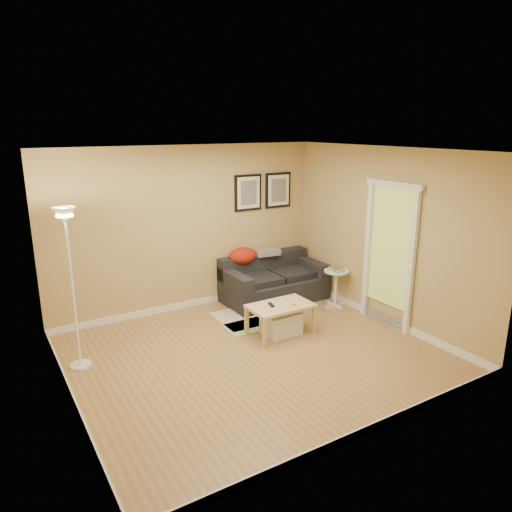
% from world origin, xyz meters
% --- Properties ---
extents(floor, '(4.50, 4.50, 0.00)m').
position_xyz_m(floor, '(0.00, 0.00, 0.00)').
color(floor, '#A07E44').
rests_on(floor, ground).
extents(ceiling, '(4.50, 4.50, 0.00)m').
position_xyz_m(ceiling, '(0.00, 0.00, 2.60)').
color(ceiling, white).
rests_on(ceiling, wall_back).
extents(wall_back, '(4.50, 0.00, 4.50)m').
position_xyz_m(wall_back, '(0.00, 2.00, 1.30)').
color(wall_back, tan).
rests_on(wall_back, ground).
extents(wall_front, '(4.50, 0.00, 4.50)m').
position_xyz_m(wall_front, '(0.00, -2.00, 1.30)').
color(wall_front, tan).
rests_on(wall_front, ground).
extents(wall_left, '(0.00, 4.00, 4.00)m').
position_xyz_m(wall_left, '(-2.25, 0.00, 1.30)').
color(wall_left, tan).
rests_on(wall_left, ground).
extents(wall_right, '(0.00, 4.00, 4.00)m').
position_xyz_m(wall_right, '(2.25, 0.00, 1.30)').
color(wall_right, tan).
rests_on(wall_right, ground).
extents(baseboard_back, '(4.50, 0.02, 0.10)m').
position_xyz_m(baseboard_back, '(0.00, 1.99, 0.05)').
color(baseboard_back, white).
rests_on(baseboard_back, ground).
extents(baseboard_front, '(4.50, 0.02, 0.10)m').
position_xyz_m(baseboard_front, '(0.00, -1.99, 0.05)').
color(baseboard_front, white).
rests_on(baseboard_front, ground).
extents(baseboard_left, '(0.02, 4.00, 0.10)m').
position_xyz_m(baseboard_left, '(-2.24, 0.00, 0.05)').
color(baseboard_left, white).
rests_on(baseboard_left, ground).
extents(baseboard_right, '(0.02, 4.00, 0.10)m').
position_xyz_m(baseboard_right, '(2.24, 0.00, 0.05)').
color(baseboard_right, white).
rests_on(baseboard_right, ground).
extents(sofa, '(1.70, 0.90, 0.75)m').
position_xyz_m(sofa, '(1.32, 1.53, 0.38)').
color(sofa, black).
rests_on(sofa, ground).
extents(red_throw, '(0.48, 0.36, 0.28)m').
position_xyz_m(red_throw, '(0.88, 1.83, 0.77)').
color(red_throw, '#B42E10').
rests_on(red_throw, sofa).
extents(plaid_throw, '(0.45, 0.32, 0.10)m').
position_xyz_m(plaid_throw, '(1.35, 1.81, 0.78)').
color(plaid_throw, tan).
rests_on(plaid_throw, sofa).
extents(framed_print_left, '(0.50, 0.04, 0.60)m').
position_xyz_m(framed_print_left, '(1.08, 1.98, 1.80)').
color(framed_print_left, black).
rests_on(framed_print_left, wall_back).
extents(framed_print_right, '(0.50, 0.04, 0.60)m').
position_xyz_m(framed_print_right, '(1.68, 1.98, 1.80)').
color(framed_print_right, black).
rests_on(framed_print_right, wall_back).
extents(area_rug, '(1.25, 0.85, 0.01)m').
position_xyz_m(area_rug, '(0.71, 1.12, 0.01)').
color(area_rug, beige).
rests_on(area_rug, ground).
extents(green_runner, '(0.70, 0.50, 0.01)m').
position_xyz_m(green_runner, '(0.38, 0.79, 0.01)').
color(green_runner, '#668C4C').
rests_on(green_runner, ground).
extents(coffee_table, '(0.91, 0.57, 0.45)m').
position_xyz_m(coffee_table, '(0.64, 0.33, 0.22)').
color(coffee_table, '#D3B381').
rests_on(coffee_table, ground).
extents(remote_control, '(0.09, 0.17, 0.02)m').
position_xyz_m(remote_control, '(0.51, 0.38, 0.46)').
color(remote_control, black).
rests_on(remote_control, coffee_table).
extents(tape_roll, '(0.07, 0.07, 0.03)m').
position_xyz_m(tape_roll, '(0.78, 0.22, 0.46)').
color(tape_roll, yellow).
rests_on(tape_roll, coffee_table).
extents(storage_bin, '(0.53, 0.39, 0.33)m').
position_xyz_m(storage_bin, '(0.66, 0.34, 0.16)').
color(storage_bin, white).
rests_on(storage_bin, ground).
extents(side_table, '(0.40, 0.40, 0.61)m').
position_xyz_m(side_table, '(2.02, 0.76, 0.31)').
color(side_table, white).
rests_on(side_table, ground).
extents(book_stack, '(0.19, 0.24, 0.07)m').
position_xyz_m(book_stack, '(2.00, 0.75, 0.65)').
color(book_stack, teal).
rests_on(book_stack, side_table).
extents(floor_lamp, '(0.26, 0.26, 2.01)m').
position_xyz_m(floor_lamp, '(-2.00, 0.84, 0.95)').
color(floor_lamp, white).
rests_on(floor_lamp, ground).
extents(doorway, '(0.12, 1.01, 2.13)m').
position_xyz_m(doorway, '(2.20, -0.15, 1.02)').
color(doorway, white).
rests_on(doorway, ground).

